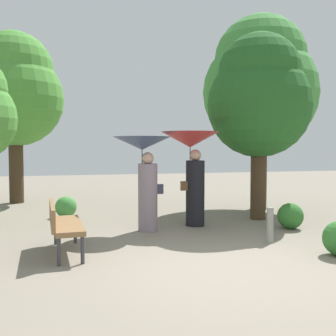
{
  "coord_description": "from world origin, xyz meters",
  "views": [
    {
      "loc": [
        -2.22,
        -5.22,
        1.73
      ],
      "look_at": [
        0.0,
        3.16,
        1.28
      ],
      "focal_mm": 41.89,
      "sensor_mm": 36.0,
      "label": 1
    }
  ],
  "objects_px": {
    "person_left": "(144,164)",
    "person_right": "(192,156)",
    "tree_mid_left": "(15,90)",
    "path_marker_post": "(270,225)",
    "park_bench": "(62,223)",
    "tree_near_right": "(259,96)",
    "tree_mid_right": "(260,83)"
  },
  "relations": [
    {
      "from": "person_right",
      "to": "tree_mid_left",
      "type": "height_order",
      "value": "tree_mid_left"
    },
    {
      "from": "tree_mid_left",
      "to": "person_right",
      "type": "bearing_deg",
      "value": -49.44
    },
    {
      "from": "person_right",
      "to": "tree_mid_right",
      "type": "distance_m",
      "value": 3.65
    },
    {
      "from": "person_right",
      "to": "tree_mid_left",
      "type": "distance_m",
      "value": 6.7
    },
    {
      "from": "person_left",
      "to": "tree_near_right",
      "type": "height_order",
      "value": "tree_near_right"
    },
    {
      "from": "person_left",
      "to": "path_marker_post",
      "type": "height_order",
      "value": "person_left"
    },
    {
      "from": "person_left",
      "to": "tree_mid_right",
      "type": "bearing_deg",
      "value": -66.65
    },
    {
      "from": "park_bench",
      "to": "tree_near_right",
      "type": "relative_size",
      "value": 0.34
    },
    {
      "from": "tree_mid_left",
      "to": "path_marker_post",
      "type": "bearing_deg",
      "value": -52.92
    },
    {
      "from": "person_left",
      "to": "park_bench",
      "type": "distance_m",
      "value": 2.29
    },
    {
      "from": "tree_mid_left",
      "to": "path_marker_post",
      "type": "distance_m",
      "value": 8.97
    },
    {
      "from": "person_left",
      "to": "path_marker_post",
      "type": "distance_m",
      "value": 2.75
    },
    {
      "from": "tree_mid_left",
      "to": "park_bench",
      "type": "bearing_deg",
      "value": -77.7
    },
    {
      "from": "park_bench",
      "to": "person_left",
      "type": "bearing_deg",
      "value": -53.56
    },
    {
      "from": "tree_near_right",
      "to": "tree_mid_right",
      "type": "distance_m",
      "value": 1.62
    },
    {
      "from": "tree_mid_left",
      "to": "tree_mid_right",
      "type": "xyz_separation_m",
      "value": [
        6.7,
        -3.14,
        -0.01
      ]
    },
    {
      "from": "person_left",
      "to": "tree_mid_left",
      "type": "relative_size",
      "value": 0.37
    },
    {
      "from": "tree_near_right",
      "to": "tree_mid_left",
      "type": "height_order",
      "value": "tree_mid_left"
    },
    {
      "from": "tree_near_right",
      "to": "path_marker_post",
      "type": "height_order",
      "value": "tree_near_right"
    },
    {
      "from": "park_bench",
      "to": "tree_near_right",
      "type": "distance_m",
      "value": 5.55
    },
    {
      "from": "tree_mid_left",
      "to": "tree_mid_right",
      "type": "distance_m",
      "value": 7.4
    },
    {
      "from": "park_bench",
      "to": "tree_mid_right",
      "type": "distance_m",
      "value": 6.94
    },
    {
      "from": "person_right",
      "to": "path_marker_post",
      "type": "relative_size",
      "value": 3.21
    },
    {
      "from": "person_right",
      "to": "tree_mid_right",
      "type": "bearing_deg",
      "value": -61.29
    },
    {
      "from": "person_right",
      "to": "path_marker_post",
      "type": "distance_m",
      "value": 2.37
    },
    {
      "from": "person_left",
      "to": "tree_mid_left",
      "type": "distance_m",
      "value": 6.34
    },
    {
      "from": "person_left",
      "to": "person_right",
      "type": "distance_m",
      "value": 1.16
    },
    {
      "from": "person_left",
      "to": "tree_mid_right",
      "type": "xyz_separation_m",
      "value": [
        3.66,
        2.01,
        2.1
      ]
    },
    {
      "from": "person_right",
      "to": "park_bench",
      "type": "bearing_deg",
      "value": 115.27
    },
    {
      "from": "tree_mid_right",
      "to": "person_left",
      "type": "bearing_deg",
      "value": -151.26
    },
    {
      "from": "person_left",
      "to": "path_marker_post",
      "type": "relative_size",
      "value": 3.02
    },
    {
      "from": "park_bench",
      "to": "tree_near_right",
      "type": "bearing_deg",
      "value": -69.24
    }
  ]
}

